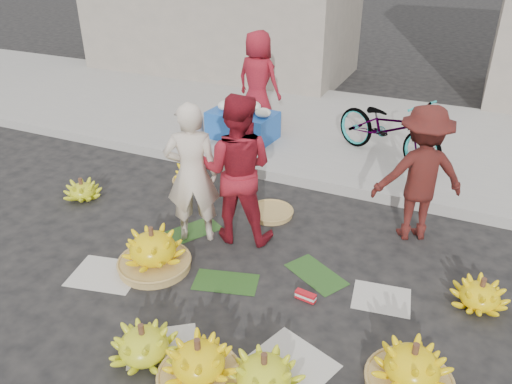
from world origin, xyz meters
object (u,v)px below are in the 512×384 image
at_px(banana_bunch_0, 153,250).
at_px(bicycle, 389,128).
at_px(flower_table, 243,123).
at_px(vendor_cream, 192,174).
at_px(banana_bunch_4, 412,369).

height_order(banana_bunch_0, bicycle, bicycle).
height_order(flower_table, bicycle, bicycle).
bearing_deg(vendor_cream, banana_bunch_0, 54.97).
bearing_deg(banana_bunch_0, flower_table, 99.97).
relative_size(flower_table, bicycle, 0.62).
relative_size(banana_bunch_0, vendor_cream, 0.55).
bearing_deg(flower_table, banana_bunch_4, -43.82).
relative_size(banana_bunch_4, bicycle, 0.38).
bearing_deg(banana_bunch_4, bicycle, 104.08).
height_order(vendor_cream, bicycle, vendor_cream).
height_order(banana_bunch_4, bicycle, bicycle).
height_order(banana_bunch_0, vendor_cream, vendor_cream).
bearing_deg(flower_table, bicycle, 10.01).
distance_m(banana_bunch_4, flower_table, 5.12).
bearing_deg(banana_bunch_4, flower_table, 130.32).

